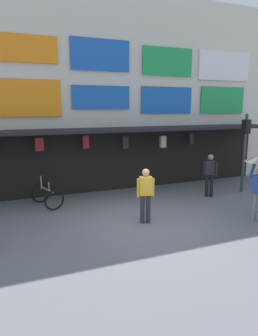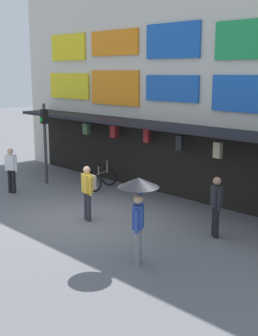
{
  "view_description": "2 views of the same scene",
  "coord_description": "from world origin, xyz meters",
  "px_view_note": "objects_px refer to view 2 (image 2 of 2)",
  "views": [
    {
      "loc": [
        -3.59,
        -7.94,
        3.45
      ],
      "look_at": [
        0.03,
        1.08,
        1.51
      ],
      "focal_mm": 32.5,
      "sensor_mm": 36.0,
      "label": 1
    },
    {
      "loc": [
        10.29,
        -8.15,
        4.44
      ],
      "look_at": [
        0.94,
        0.97,
        1.6
      ],
      "focal_mm": 47.89,
      "sensor_mm": 36.0,
      "label": 2
    }
  ],
  "objects_px": {
    "bicycle_parked": "(101,179)",
    "pedestrian_in_yellow": "(11,168)",
    "pedestrian_in_green": "(216,203)",
    "pedestrian_in_blue": "(88,189)",
    "traffic_light_near": "(44,131)",
    "pedestrian_with_umbrella": "(138,196)"
  },
  "relations": [
    {
      "from": "pedestrian_in_yellow",
      "to": "pedestrian_with_umbrella",
      "type": "bearing_deg",
      "value": -8.19
    },
    {
      "from": "traffic_light_near",
      "to": "pedestrian_in_green",
      "type": "height_order",
      "value": "traffic_light_near"
    },
    {
      "from": "bicycle_parked",
      "to": "pedestrian_in_yellow",
      "type": "distance_m",
      "value": 3.37
    },
    {
      "from": "pedestrian_in_green",
      "to": "pedestrian_in_yellow",
      "type": "xyz_separation_m",
      "value": [
        -7.9,
        -1.64,
        0.0
      ]
    },
    {
      "from": "traffic_light_near",
      "to": "pedestrian_in_yellow",
      "type": "height_order",
      "value": "traffic_light_near"
    },
    {
      "from": "pedestrian_in_blue",
      "to": "bicycle_parked",
      "type": "bearing_deg",
      "value": 133.29
    },
    {
      "from": "pedestrian_with_umbrella",
      "to": "pedestrian_in_blue",
      "type": "xyz_separation_m",
      "value": [
        -3.25,
        1.15,
        -0.66
      ]
    },
    {
      "from": "pedestrian_in_green",
      "to": "pedestrian_in_yellow",
      "type": "bearing_deg",
      "value": -168.28
    },
    {
      "from": "bicycle_parked",
      "to": "pedestrian_in_yellow",
      "type": "xyz_separation_m",
      "value": [
        -1.84,
        -2.77,
        0.55
      ]
    },
    {
      "from": "bicycle_parked",
      "to": "traffic_light_near",
      "type": "bearing_deg",
      "value": -154.63
    },
    {
      "from": "bicycle_parked",
      "to": "pedestrian_in_green",
      "type": "distance_m",
      "value": 6.19
    },
    {
      "from": "pedestrian_with_umbrella",
      "to": "pedestrian_in_blue",
      "type": "relative_size",
      "value": 1.24
    },
    {
      "from": "bicycle_parked",
      "to": "pedestrian_in_blue",
      "type": "distance_m",
      "value": 3.78
    },
    {
      "from": "pedestrian_with_umbrella",
      "to": "pedestrian_in_yellow",
      "type": "distance_m",
      "value": 7.76
    },
    {
      "from": "bicycle_parked",
      "to": "pedestrian_in_green",
      "type": "height_order",
      "value": "pedestrian_in_green"
    },
    {
      "from": "bicycle_parked",
      "to": "pedestrian_with_umbrella",
      "type": "bearing_deg",
      "value": -33.67
    },
    {
      "from": "traffic_light_near",
      "to": "bicycle_parked",
      "type": "bearing_deg",
      "value": 25.37
    },
    {
      "from": "pedestrian_in_blue",
      "to": "pedestrian_in_yellow",
      "type": "xyz_separation_m",
      "value": [
        -4.4,
        -0.05,
        -0.04
      ]
    },
    {
      "from": "bicycle_parked",
      "to": "pedestrian_in_green",
      "type": "xyz_separation_m",
      "value": [
        6.07,
        -1.13,
        0.55
      ]
    },
    {
      "from": "traffic_light_near",
      "to": "pedestrian_in_blue",
      "type": "relative_size",
      "value": 1.9
    },
    {
      "from": "pedestrian_in_green",
      "to": "pedestrian_in_blue",
      "type": "bearing_deg",
      "value": -155.63
    },
    {
      "from": "bicycle_parked",
      "to": "pedestrian_in_yellow",
      "type": "relative_size",
      "value": 0.79
    }
  ]
}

